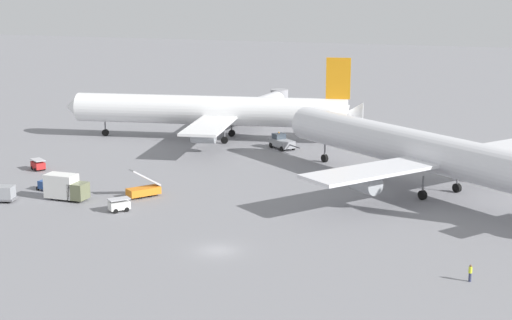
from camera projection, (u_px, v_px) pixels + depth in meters
ground_plane at (217, 250)px, 86.06m from camera, size 600.00×600.00×0.00m
airliner_at_gate_left at (212, 111)px, 145.82m from camera, size 56.69×41.64×15.70m
airliner_being_pushed at (425, 152)px, 109.43m from camera, size 50.86×40.95×16.01m
pushback_tug at (282, 142)px, 138.56m from camera, size 7.14×6.43×2.89m
gse_catering_truck_tall at (66, 187)px, 105.84m from camera, size 5.87×2.47×3.50m
gse_stair_truck_yellow at (144, 189)px, 107.47m from camera, size 4.28×4.81×4.06m
gse_container_dolly_flat at (3, 193)px, 105.03m from camera, size 3.67×2.97×2.15m
gse_gpu_cart_small at (45, 184)px, 111.15m from camera, size 1.85×2.28×1.90m
gse_baggage_cart_near_cluster at (119, 205)px, 100.64m from camera, size 2.98×3.09×1.71m
gse_baggage_cart_trailing at (38, 165)px, 122.85m from camera, size 3.14×2.84×1.71m
ground_crew_marshaller_foreground at (470, 273)px, 76.93m from camera, size 0.36×0.49×1.76m
jet_bridge at (267, 102)px, 163.41m from camera, size 4.71×20.24×6.22m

